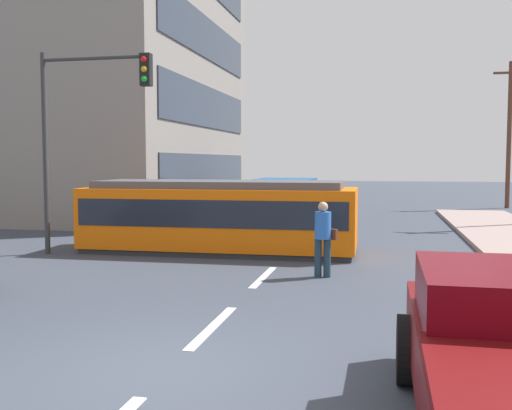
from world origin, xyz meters
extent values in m
plane|color=#39404C|center=(0.00, 10.00, 0.00)|extent=(120.00, 120.00, 0.00)
cube|color=silver|center=(0.00, 2.00, 0.01)|extent=(0.16, 2.40, 0.01)
cube|color=silver|center=(0.00, 6.00, 0.01)|extent=(0.16, 2.40, 0.01)
cube|color=silver|center=(0.00, 15.37, 0.01)|extent=(0.16, 2.40, 0.01)
cube|color=silver|center=(0.00, 21.37, 0.01)|extent=(0.16, 2.40, 0.01)
cube|color=gray|center=(-14.22, 20.61, 6.40)|extent=(17.18, 15.28, 12.80)
cube|color=#2D3847|center=(-5.60, 20.61, 1.92)|extent=(0.06, 12.99, 1.92)
cube|color=#2D3847|center=(-5.60, 20.61, 5.12)|extent=(0.06, 12.99, 1.92)
cube|color=#2D3847|center=(-5.60, 20.61, 8.32)|extent=(0.06, 12.99, 1.92)
cube|color=#F56309|center=(-1.94, 9.37, 0.98)|extent=(7.65, 2.62, 1.66)
cube|color=#2D2D2D|center=(-1.94, 9.37, 0.07)|extent=(7.50, 2.49, 0.15)
cube|color=#4B4C50|center=(-1.94, 9.37, 1.91)|extent=(6.89, 2.23, 0.20)
cube|color=#1E232D|center=(-1.94, 9.37, 1.18)|extent=(7.35, 2.65, 0.73)
cube|color=navy|center=(-1.77, 18.33, 1.03)|extent=(2.59, 5.95, 1.46)
cube|color=black|center=(-1.81, 15.42, 1.25)|extent=(2.25, 0.15, 0.88)
cube|color=black|center=(-1.77, 18.33, 1.30)|extent=(2.62, 5.06, 0.59)
cylinder|color=black|center=(-1.80, 16.43, 0.45)|extent=(2.56, 0.94, 0.90)
cylinder|color=black|center=(-1.74, 20.22, 0.45)|extent=(2.56, 0.94, 0.90)
cylinder|color=#1D3343|center=(1.17, 6.30, 0.42)|extent=(0.16, 0.16, 0.85)
cylinder|color=#1D3343|center=(1.37, 6.30, 0.42)|extent=(0.16, 0.16, 0.85)
cylinder|color=blue|center=(1.27, 6.30, 1.15)|extent=(0.36, 0.36, 0.60)
sphere|color=tan|center=(1.27, 6.30, 1.56)|extent=(0.22, 0.22, 0.22)
cube|color=#5A2918|center=(1.49, 6.35, 0.95)|extent=(0.22, 0.18, 0.24)
cylinder|color=black|center=(2.86, 0.24, 0.40)|extent=(0.28, 0.80, 0.80)
cube|color=silver|center=(-5.00, 13.37, 0.52)|extent=(1.78, 4.32, 0.55)
cube|color=black|center=(-5.01, 13.22, 0.99)|extent=(1.62, 2.38, 0.40)
cylinder|color=black|center=(-5.86, 14.67, 0.32)|extent=(0.23, 0.64, 0.64)
cylinder|color=black|center=(-4.12, 14.66, 0.32)|extent=(0.23, 0.64, 0.64)
cylinder|color=black|center=(-5.89, 12.09, 0.32)|extent=(0.23, 0.64, 0.64)
cylinder|color=black|center=(-4.15, 12.07, 0.32)|extent=(0.23, 0.64, 0.64)
cylinder|color=#333333|center=(-6.49, 8.00, 2.74)|extent=(0.14, 0.14, 5.48)
cylinder|color=#333333|center=(-5.00, 8.00, 5.28)|extent=(2.97, 0.10, 0.10)
cube|color=black|center=(-3.52, 8.00, 4.93)|extent=(0.28, 0.24, 0.84)
sphere|color=red|center=(-3.52, 7.87, 5.18)|extent=(0.16, 0.16, 0.16)
sphere|color=gold|center=(-3.52, 7.87, 4.93)|extent=(0.16, 0.16, 0.16)
sphere|color=green|center=(-3.52, 7.87, 4.68)|extent=(0.16, 0.16, 0.16)
cylinder|color=brown|center=(9.23, 27.61, 3.95)|extent=(0.24, 0.24, 7.89)
cube|color=brown|center=(9.23, 27.61, 7.29)|extent=(1.80, 0.12, 0.12)
camera|label=1|loc=(2.53, -6.61, 2.56)|focal=41.41mm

